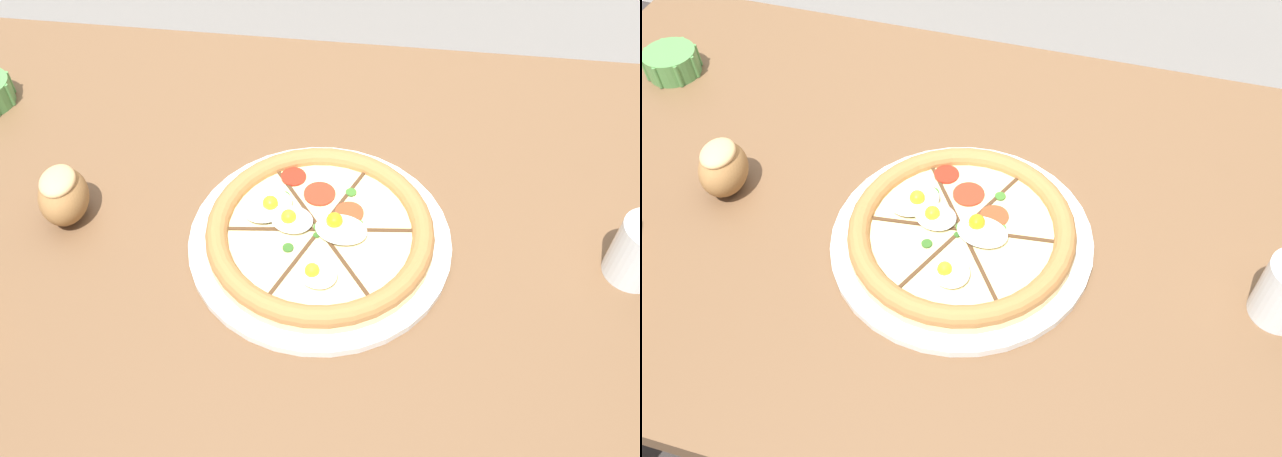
% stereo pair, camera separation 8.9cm
% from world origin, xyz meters
% --- Properties ---
extents(ground_plane, '(12.00, 12.00, 0.00)m').
position_xyz_m(ground_plane, '(0.00, 0.00, 0.00)').
color(ground_plane, '#2D2826').
extents(dining_table, '(1.49, 0.83, 0.73)m').
position_xyz_m(dining_table, '(0.00, 0.00, 0.64)').
color(dining_table, brown).
rests_on(dining_table, ground_plane).
extents(pizza, '(0.35, 0.35, 0.05)m').
position_xyz_m(pizza, '(-0.01, -0.05, 0.75)').
color(pizza, white).
rests_on(pizza, dining_table).
extents(ramekin_bowl, '(0.09, 0.09, 0.04)m').
position_xyz_m(ramekin_bowl, '(-0.58, 0.17, 0.75)').
color(ramekin_bowl, '#4C8442').
rests_on(ramekin_bowl, dining_table).
extents(bread_piece_mid, '(0.08, 0.10, 0.08)m').
position_xyz_m(bread_piece_mid, '(-0.36, -0.05, 0.77)').
color(bread_piece_mid, olive).
rests_on(bread_piece_mid, dining_table).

